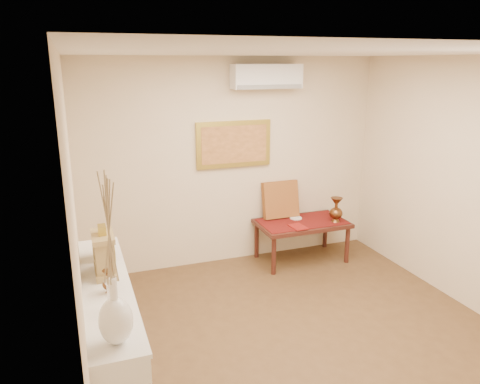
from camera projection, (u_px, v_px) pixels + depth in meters
name	position (u px, v px, depth m)	size (l,w,h in m)	color
floor	(311.00, 348.00, 4.46)	(4.50, 4.50, 0.00)	brown
ceiling	(325.00, 53.00, 3.73)	(4.50, 4.50, 0.00)	white
wall_back	(233.00, 163.00, 6.13)	(4.00, 0.02, 2.70)	beige
wall_left	(77.00, 243.00, 3.43)	(0.02, 4.50, 2.70)	beige
white_vase	(111.00, 261.00, 2.70)	(0.21, 0.21, 1.09)	white
candlestick	(109.00, 295.00, 3.21)	(0.10, 0.10, 0.22)	silver
brass_urn_small	(109.00, 278.00, 3.45)	(0.10, 0.10, 0.23)	brown
table_cloth	(302.00, 221.00, 6.29)	(1.14, 0.59, 0.01)	#621310
brass_urn_tall	(336.00, 207.00, 6.22)	(0.18, 0.18, 0.41)	brown
plate	(296.00, 218.00, 6.39)	(0.17, 0.17, 0.01)	white
menu	(298.00, 227.00, 6.05)	(0.18, 0.25, 0.01)	maroon
cushion	(280.00, 199.00, 6.39)	(0.50, 0.10, 0.50)	maroon
display_ledge	(111.00, 340.00, 3.72)	(0.37, 2.02, 0.98)	white
mantel_clock	(104.00, 253.00, 3.74)	(0.17, 0.36, 0.41)	tan
wooden_chest	(102.00, 245.00, 4.05)	(0.16, 0.21, 0.24)	tan
low_table	(302.00, 226.00, 6.31)	(1.20, 0.70, 0.55)	#431B14
painting	(234.00, 144.00, 6.04)	(1.00, 0.06, 0.60)	#B19A38
ac_unit	(267.00, 77.00, 5.84)	(0.90, 0.25, 0.30)	white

